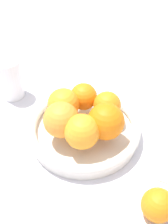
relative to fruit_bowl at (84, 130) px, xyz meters
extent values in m
plane|color=silver|center=(0.00, 0.00, -0.02)|extent=(4.00, 4.00, 0.00)
cylinder|color=silver|center=(0.00, 0.00, -0.01)|extent=(0.25, 0.25, 0.02)
torus|color=silver|center=(0.00, 0.00, 0.01)|extent=(0.26, 0.26, 0.02)
sphere|color=orange|center=(-0.05, 0.02, 0.06)|extent=(0.07, 0.07, 0.07)
sphere|color=orange|center=(-0.05, -0.03, 0.06)|extent=(0.08, 0.08, 0.08)
sphere|color=orange|center=(0.00, -0.06, 0.06)|extent=(0.08, 0.08, 0.08)
sphere|color=orange|center=(0.05, -0.03, 0.06)|extent=(0.08, 0.08, 0.08)
sphere|color=orange|center=(0.05, 0.03, 0.05)|extent=(0.06, 0.06, 0.06)
sphere|color=orange|center=(-0.01, 0.06, 0.05)|extent=(0.06, 0.06, 0.06)
sphere|color=orange|center=(0.15, -0.19, 0.01)|extent=(0.06, 0.06, 0.06)
cylinder|color=white|center=(-0.21, 0.14, 0.03)|extent=(0.07, 0.07, 0.11)
camera|label=1|loc=(0.04, -0.50, 0.54)|focal=50.00mm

